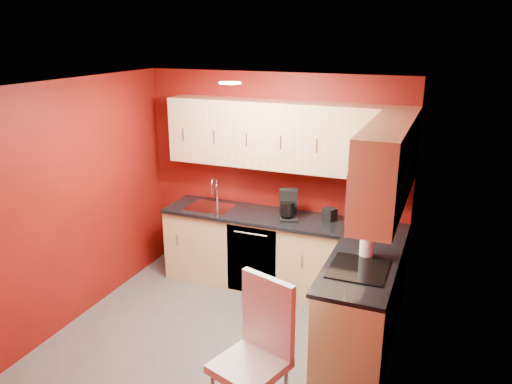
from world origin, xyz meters
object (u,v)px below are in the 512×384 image
Objects in this scene: coffee_maker at (289,205)px; paper_towel at (367,242)px; sink at (211,204)px; dining_chair at (249,358)px; microwave at (378,191)px; napkin_holder at (330,214)px.

paper_towel is at bearing -54.59° from coffee_maker.
sink is at bearing 160.47° from paper_towel.
dining_chair is at bearing -112.34° from paper_towel.
coffee_maker is 0.28× the size of dining_chair.
napkin_holder is at bearing 120.78° from microwave.
napkin_holder is 0.47× the size of paper_towel.
sink is at bearing 154.40° from microwave.
paper_towel is at bearing -55.49° from napkin_holder.
napkin_holder is (1.44, 0.09, 0.03)m from sink.
dining_chair is (-0.04, -2.24, -0.39)m from napkin_holder.
sink is 1.76× the size of paper_towel.
coffee_maker is 1.13× the size of paper_towel.
coffee_maker is 2.17m from dining_chair.
dining_chair is at bearing -121.33° from microwave.
napkin_holder is at bearing 124.51° from paper_towel.
coffee_maker is at bearing 146.71° from paper_towel.
napkin_holder is at bearing 3.74° from sink.
coffee_maker is 1.18m from paper_towel.
paper_towel is (1.99, -0.71, 0.11)m from sink.
coffee_maker reaches higher than napkin_holder.
microwave is at bearing -25.60° from sink.
coffee_maker is 2.43× the size of napkin_holder.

